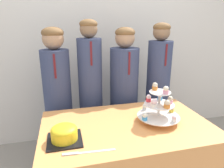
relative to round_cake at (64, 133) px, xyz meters
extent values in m
cube|color=silver|center=(0.47, 1.30, 0.57)|extent=(9.00, 0.06, 2.70)
cube|color=#EF9951|center=(0.47, 0.11, -0.42)|extent=(1.28, 0.78, 0.72)
cube|color=black|center=(0.00, 0.00, -0.05)|extent=(0.22, 0.22, 0.01)
cylinder|color=yellow|center=(0.00, 0.00, -0.01)|extent=(0.17, 0.17, 0.07)
ellipsoid|color=yellow|center=(0.00, 0.00, 0.03)|extent=(0.17, 0.17, 0.06)
cube|color=silver|center=(0.19, -0.17, -0.05)|extent=(0.22, 0.03, 0.00)
cube|color=#B2B2B7|center=(0.03, -0.16, -0.05)|extent=(0.10, 0.03, 0.01)
cylinder|color=silver|center=(0.71, 0.10, 0.07)|extent=(0.02, 0.02, 0.25)
cylinder|color=silver|center=(0.71, 0.10, -0.01)|extent=(0.33, 0.33, 0.01)
cylinder|color=silver|center=(0.71, 0.10, 0.09)|extent=(0.23, 0.23, 0.01)
cylinder|color=silver|center=(0.71, 0.10, 0.19)|extent=(0.16, 0.16, 0.01)
cylinder|color=white|center=(0.77, -0.03, 0.01)|extent=(0.04, 0.04, 0.03)
sphere|color=silver|center=(0.77, -0.03, 0.03)|extent=(0.03, 0.03, 0.03)
cylinder|color=yellow|center=(0.85, 0.13, 0.01)|extent=(0.04, 0.04, 0.02)
sphere|color=silver|center=(0.85, 0.13, 0.03)|extent=(0.04, 0.04, 0.04)
cylinder|color=white|center=(0.65, 0.22, 0.01)|extent=(0.04, 0.04, 0.03)
sphere|color=white|center=(0.65, 0.22, 0.03)|extent=(0.04, 0.04, 0.04)
cylinder|color=#3893DB|center=(0.58, 0.05, 0.01)|extent=(0.04, 0.04, 0.03)
sphere|color=white|center=(0.58, 0.05, 0.03)|extent=(0.04, 0.04, 0.04)
cylinder|color=orange|center=(0.73, 0.01, 0.11)|extent=(0.05, 0.05, 0.03)
sphere|color=beige|center=(0.73, 0.01, 0.13)|extent=(0.04, 0.04, 0.04)
cylinder|color=pink|center=(0.80, 0.09, 0.11)|extent=(0.04, 0.04, 0.03)
sphere|color=beige|center=(0.80, 0.09, 0.13)|extent=(0.04, 0.04, 0.04)
cylinder|color=#3893DB|center=(0.76, 0.17, 0.11)|extent=(0.04, 0.04, 0.03)
sphere|color=white|center=(0.76, 0.17, 0.13)|extent=(0.04, 0.04, 0.04)
cylinder|color=#E5333D|center=(0.66, 0.16, 0.11)|extent=(0.04, 0.04, 0.03)
sphere|color=silver|center=(0.66, 0.16, 0.13)|extent=(0.04, 0.04, 0.04)
cylinder|color=white|center=(0.65, 0.05, 0.11)|extent=(0.05, 0.05, 0.03)
sphere|color=silver|center=(0.65, 0.05, 0.14)|extent=(0.04, 0.04, 0.04)
cylinder|color=pink|center=(0.73, 0.05, 0.21)|extent=(0.04, 0.04, 0.03)
sphere|color=#F4E5C6|center=(0.73, 0.05, 0.23)|extent=(0.04, 0.04, 0.04)
cylinder|color=orange|center=(0.70, 0.15, 0.20)|extent=(0.04, 0.04, 0.03)
sphere|color=beige|center=(0.70, 0.15, 0.23)|extent=(0.04, 0.04, 0.04)
cylinder|color=#384266|center=(-0.05, 0.75, -0.16)|extent=(0.27, 0.27, 1.23)
sphere|color=tan|center=(-0.05, 0.75, 0.55)|extent=(0.20, 0.20, 0.20)
ellipsoid|color=brown|center=(-0.05, 0.75, 0.60)|extent=(0.20, 0.20, 0.11)
cube|color=maroon|center=(-0.05, 0.62, 0.32)|extent=(0.02, 0.01, 0.22)
cylinder|color=#384266|center=(0.28, 0.75, -0.12)|extent=(0.24, 0.24, 1.32)
sphere|color=#8E6B4C|center=(0.28, 0.75, 0.63)|extent=(0.17, 0.17, 0.17)
ellipsoid|color=brown|center=(0.28, 0.75, 0.68)|extent=(0.17, 0.17, 0.09)
cube|color=maroon|center=(0.28, 0.63, 0.42)|extent=(0.02, 0.01, 0.22)
cylinder|color=#384266|center=(0.64, 0.75, -0.17)|extent=(0.30, 0.30, 1.22)
sphere|color=tan|center=(0.64, 0.75, 0.54)|extent=(0.20, 0.20, 0.20)
ellipsoid|color=brown|center=(0.64, 0.75, 0.60)|extent=(0.20, 0.20, 0.11)
cube|color=maroon|center=(0.64, 0.60, 0.31)|extent=(0.02, 0.01, 0.22)
cylinder|color=#384266|center=(1.04, 0.75, -0.13)|extent=(0.26, 0.26, 1.28)
sphere|color=#8E6B4C|center=(1.04, 0.75, 0.60)|extent=(0.18, 0.18, 0.18)
ellipsoid|color=brown|center=(1.04, 0.75, 0.64)|extent=(0.18, 0.18, 0.10)
cube|color=maroon|center=(1.04, 0.62, 0.38)|extent=(0.02, 0.01, 0.22)
camera|label=1|loc=(0.02, -1.18, 0.68)|focal=32.00mm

